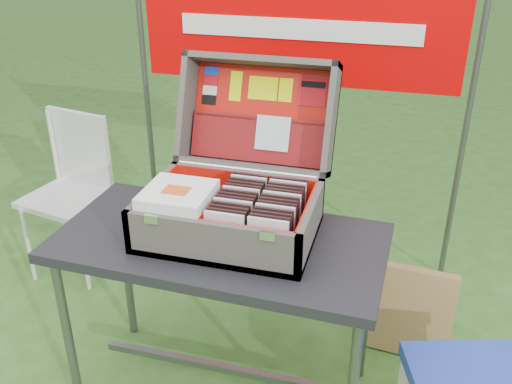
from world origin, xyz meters
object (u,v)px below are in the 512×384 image
(table, at_px, (222,319))
(suitcase, at_px, (234,161))
(chair, at_px, (67,200))
(cardboard_box, at_px, (408,311))

(table, distance_m, suitcase, 0.66)
(table, distance_m, chair, 1.27)
(suitcase, bearing_deg, chair, 153.57)
(table, relative_size, chair, 1.39)
(suitcase, distance_m, chair, 1.38)
(table, relative_size, cardboard_box, 2.90)
(table, height_order, chair, chair)
(table, xyz_separation_m, cardboard_box, (0.72, 0.47, -0.17))
(cardboard_box, bearing_deg, suitcase, -145.20)
(table, xyz_separation_m, suitcase, (0.03, 0.09, 0.65))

